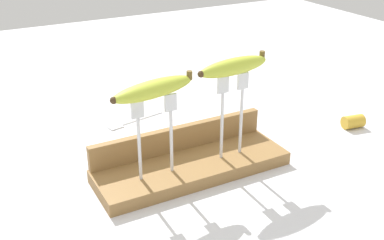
% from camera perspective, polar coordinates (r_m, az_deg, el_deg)
% --- Properties ---
extents(ground_plane, '(3.00, 3.00, 0.00)m').
position_cam_1_polar(ground_plane, '(1.06, 0.00, -6.34)').
color(ground_plane, silver).
extents(wooden_board, '(0.43, 0.14, 0.03)m').
position_cam_1_polar(wooden_board, '(1.05, 0.00, -5.66)').
color(wooden_board, olive).
rests_on(wooden_board, ground).
extents(board_backstop, '(0.42, 0.02, 0.06)m').
position_cam_1_polar(board_backstop, '(1.08, -1.60, -2.17)').
color(board_backstop, olive).
rests_on(board_backstop, wooden_board).
extents(fork_stand_left, '(0.10, 0.01, 0.17)m').
position_cam_1_polar(fork_stand_left, '(0.95, -4.45, -1.15)').
color(fork_stand_left, silver).
rests_on(fork_stand_left, wooden_board).
extents(fork_stand_right, '(0.08, 0.01, 0.19)m').
position_cam_1_polar(fork_stand_right, '(1.02, 4.83, 1.40)').
color(fork_stand_right, silver).
rests_on(fork_stand_right, wooden_board).
extents(banana_raised_left, '(0.19, 0.08, 0.04)m').
position_cam_1_polar(banana_raised_left, '(0.91, -4.64, 3.74)').
color(banana_raised_left, '#B2C138').
rests_on(banana_raised_left, fork_stand_left).
extents(banana_raised_right, '(0.18, 0.06, 0.04)m').
position_cam_1_polar(banana_raised_right, '(0.99, 5.03, 6.42)').
color(banana_raised_right, '#B2C138').
rests_on(banana_raised_right, fork_stand_right).
extents(fork_fallen_near, '(0.17, 0.05, 0.01)m').
position_cam_1_polar(fork_fallen_near, '(1.29, -7.57, -0.25)').
color(fork_fallen_near, silver).
rests_on(fork_fallen_near, ground).
extents(banana_chunk_near, '(0.06, 0.04, 0.04)m').
position_cam_1_polar(banana_chunk_near, '(1.32, 18.79, -0.17)').
color(banana_chunk_near, gold).
rests_on(banana_chunk_near, ground).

